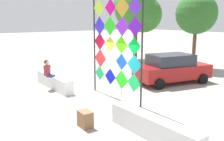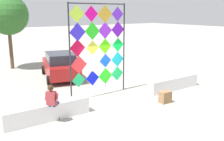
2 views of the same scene
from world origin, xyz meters
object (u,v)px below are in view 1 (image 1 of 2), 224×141
at_px(kite_display_rack, 116,42).
at_px(parked_car, 172,68).
at_px(tree_palm_like, 197,13).
at_px(cardboard_box_large, 85,119).
at_px(tree_far_right, 137,10).
at_px(seated_vendor, 49,72).

bearing_deg(kite_display_rack, parked_car, 93.94).
bearing_deg(tree_palm_like, kite_display_rack, -76.54).
height_order(kite_display_rack, parked_car, kite_display_rack).
relative_size(cardboard_box_large, tree_palm_like, 0.10).
xyz_separation_m(cardboard_box_large, tree_far_right, (-9.65, 11.04, 4.05)).
bearing_deg(tree_palm_like, seated_vendor, -95.56).
height_order(seated_vendor, parked_car, parked_car).
xyz_separation_m(tree_far_right, tree_palm_like, (5.62, 0.58, -0.38)).
xyz_separation_m(kite_display_rack, seated_vendor, (-3.17, -1.81, -1.67)).
bearing_deg(seated_vendor, kite_display_rack, 29.80).
xyz_separation_m(kite_display_rack, parked_car, (-0.29, 4.22, -1.74)).
distance_m(seated_vendor, tree_palm_like, 11.17).
relative_size(kite_display_rack, parked_car, 1.01).
xyz_separation_m(seated_vendor, parked_car, (2.87, 6.03, -0.07)).
distance_m(seated_vendor, parked_car, 6.68).
bearing_deg(cardboard_box_large, kite_display_rack, 124.78).
xyz_separation_m(kite_display_rack, tree_palm_like, (-2.12, 8.88, 1.38)).
height_order(parked_car, tree_far_right, tree_far_right).
relative_size(seated_vendor, tree_far_right, 0.24).
bearing_deg(tree_far_right, tree_palm_like, 5.88).
relative_size(tree_far_right, tree_palm_like, 1.16).
relative_size(kite_display_rack, tree_far_right, 0.73).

